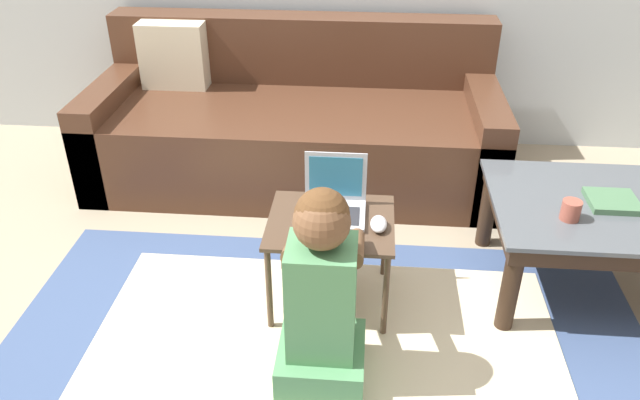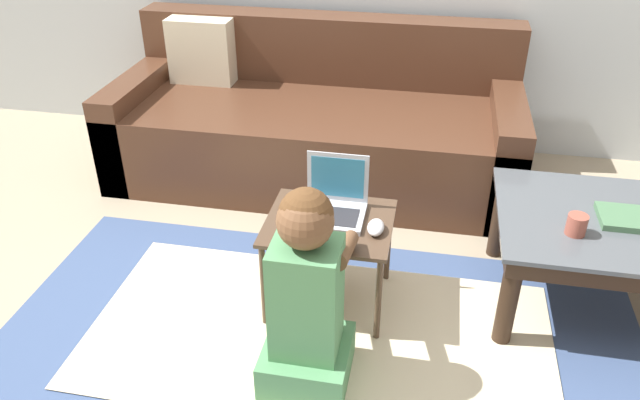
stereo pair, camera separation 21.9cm
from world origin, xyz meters
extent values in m
plane|color=gray|center=(0.00, 0.00, 0.00)|extent=(16.00, 16.00, 0.00)
cube|color=#3D517A|center=(0.09, -0.13, 0.00)|extent=(2.46, 1.27, 0.01)
cube|color=beige|center=(0.09, -0.13, 0.01)|extent=(1.77, 0.91, 0.00)
cube|color=#4C2D1E|center=(-0.18, 1.15, 0.22)|extent=(2.15, 0.94, 0.43)
cube|color=#4C2D1E|center=(-0.18, 1.52, 0.62)|extent=(2.15, 0.21, 0.37)
cube|color=#4C2D1E|center=(-1.17, 1.15, 0.27)|extent=(0.16, 0.94, 0.53)
cube|color=#4C2D1E|center=(0.82, 1.15, 0.27)|extent=(0.16, 0.94, 0.53)
cube|color=beige|center=(-0.87, 1.34, 0.61)|extent=(0.36, 0.14, 0.36)
cube|color=#4C5156|center=(1.21, 0.26, 0.41)|extent=(0.96, 0.69, 0.02)
cube|color=black|center=(1.21, 0.26, 0.36)|extent=(0.92, 0.66, 0.07)
cylinder|color=black|center=(0.78, -0.03, 0.20)|extent=(0.07, 0.07, 0.40)
cylinder|color=black|center=(0.78, 0.56, 0.20)|extent=(0.07, 0.07, 0.40)
cube|color=#4C3828|center=(0.09, 0.08, 0.39)|extent=(0.49, 0.42, 0.02)
cylinder|color=#4C3828|center=(-0.13, -0.11, 0.19)|extent=(0.02, 0.02, 0.38)
cylinder|color=#4C3828|center=(0.31, -0.11, 0.19)|extent=(0.02, 0.02, 0.38)
cylinder|color=#4C3828|center=(-0.13, 0.26, 0.19)|extent=(0.02, 0.02, 0.38)
cylinder|color=#4C3828|center=(0.31, 0.26, 0.19)|extent=(0.02, 0.02, 0.38)
cube|color=#B7BCC6|center=(0.10, 0.10, 0.40)|extent=(0.24, 0.22, 0.02)
cube|color=#28282D|center=(0.10, 0.08, 0.41)|extent=(0.20, 0.13, 0.00)
cube|color=#B7BCC6|center=(0.10, 0.21, 0.52)|extent=(0.24, 0.01, 0.21)
cube|color=teal|center=(0.10, 0.21, 0.52)|extent=(0.21, 0.00, 0.17)
ellipsoid|color=silver|center=(0.28, 0.04, 0.41)|extent=(0.06, 0.11, 0.04)
cube|color=#518E5B|center=(0.09, -0.34, 0.07)|extent=(0.30, 0.31, 0.15)
cube|color=#518E5B|center=(0.09, -0.34, 0.36)|extent=(0.22, 0.20, 0.42)
sphere|color=brown|center=(0.09, -0.34, 0.66)|extent=(0.18, 0.18, 0.18)
sphere|color=brown|center=(0.09, -0.33, 0.68)|extent=(0.17, 0.17, 0.17)
cylinder|color=brown|center=(-0.01, -0.20, 0.47)|extent=(0.06, 0.30, 0.14)
cylinder|color=brown|center=(0.20, -0.20, 0.47)|extent=(0.06, 0.30, 0.14)
cylinder|color=#994C3D|center=(1.00, 0.13, 0.45)|extent=(0.07, 0.07, 0.08)
cube|color=#47704C|center=(1.19, 0.26, 0.43)|extent=(0.19, 0.18, 0.03)
camera|label=1|loc=(0.22, -1.93, 1.69)|focal=35.00mm
camera|label=2|loc=(0.44, -1.90, 1.69)|focal=35.00mm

